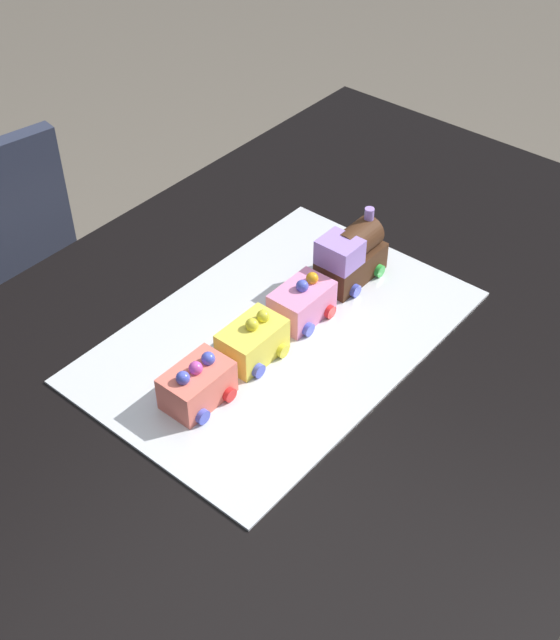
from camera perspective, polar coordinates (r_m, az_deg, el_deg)
ground_plane at (r=1.88m, az=2.80°, el=-17.63°), size 8.00×8.00×0.00m
dining_table at (r=1.38m, az=3.65°, el=-3.94°), size 1.40×1.00×0.74m
cake_board at (r=1.29m, az=0.00°, el=-1.07°), size 0.60×0.40×0.00m
cake_locomotive at (r=1.38m, az=4.90°, el=4.45°), size 0.14×0.08×0.12m
cake_car_flatbed_bubblegum at (r=1.31m, az=1.53°, el=1.23°), size 0.10×0.08×0.07m
cake_car_tanker_lemon at (r=1.24m, az=-1.89°, el=-1.47°), size 0.10×0.08×0.07m
cake_car_gondola_coral at (r=1.18m, az=-5.71°, el=-4.44°), size 0.10×0.08×0.07m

